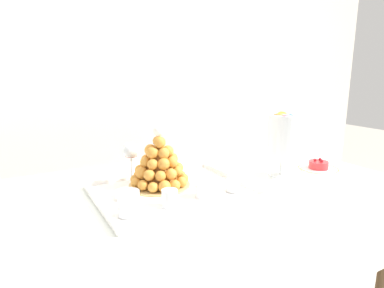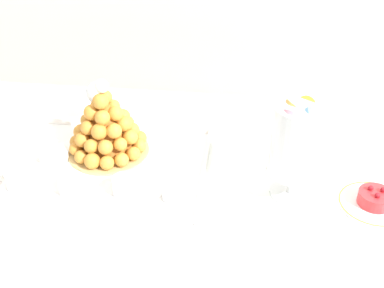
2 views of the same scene
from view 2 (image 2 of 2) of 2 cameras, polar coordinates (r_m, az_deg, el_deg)
The scene contains 11 objects.
buffet_table at distance 1.46m, azimuth -2.33°, elevation -5.68°, with size 1.51×0.94×0.76m.
serving_tray at distance 1.42m, azimuth -9.74°, elevation -2.80°, with size 0.56×0.45×0.02m.
croquembouche at distance 1.43m, azimuth -9.85°, elevation 1.96°, with size 0.24×0.24×0.24m.
dessert_cup_left at distance 1.39m, azimuth -19.56°, elevation -4.03°, with size 0.05×0.05×0.05m.
dessert_cup_mid_left at distance 1.33m, azimuth -14.01°, elevation -4.61°, with size 0.05×0.05×0.06m.
dessert_cup_centre at distance 1.31m, azimuth -7.79°, elevation -4.85°, with size 0.06×0.06×0.05m.
dessert_cup_mid_right at distance 1.28m, azimuth -2.38°, elevation -5.47°, with size 0.05×0.05×0.05m.
creme_brulee_ramekin at distance 1.48m, azimuth -15.64°, elevation -1.26°, with size 0.09×0.09×0.02m.
macaron_goblet at distance 1.25m, azimuth 12.08°, elevation 0.42°, with size 0.14×0.14×0.28m.
fruit_tart_plate at distance 1.36m, azimuth 20.28°, elevation -6.18°, with size 0.18×0.18×0.05m.
wine_glass at distance 1.55m, azimuth -10.89°, elevation 5.61°, with size 0.07×0.07×0.16m.
Camera 2 is at (0.19, -1.11, 1.60)m, focal length 46.27 mm.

